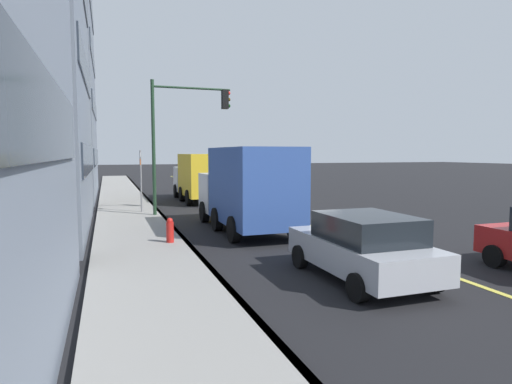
{
  "coord_description": "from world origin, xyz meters",
  "views": [
    {
      "loc": [
        -16.58,
        7.88,
        3.0
      ],
      "look_at": [
        0.36,
        1.98,
        1.37
      ],
      "focal_mm": 30.13,
      "sensor_mm": 36.0,
      "label": 1
    }
  ],
  "objects_px": {
    "car_silver": "(363,246)",
    "fire_hydrant": "(170,233)",
    "truck_blue": "(248,188)",
    "street_sign_post": "(141,177)",
    "truck_yellow": "(202,176)",
    "traffic_light_mast": "(182,125)"
  },
  "relations": [
    {
      "from": "car_silver",
      "to": "fire_hydrant",
      "type": "xyz_separation_m",
      "value": [
        5.11,
        3.8,
        -0.35
      ]
    },
    {
      "from": "car_silver",
      "to": "truck_blue",
      "type": "xyz_separation_m",
      "value": [
        6.91,
        0.59,
        0.86
      ]
    },
    {
      "from": "car_silver",
      "to": "street_sign_post",
      "type": "bearing_deg",
      "value": 17.77
    },
    {
      "from": "truck_blue",
      "to": "fire_hydrant",
      "type": "height_order",
      "value": "truck_blue"
    },
    {
      "from": "truck_blue",
      "to": "truck_yellow",
      "type": "relative_size",
      "value": 1.01
    },
    {
      "from": "truck_yellow",
      "to": "street_sign_post",
      "type": "relative_size",
      "value": 2.12
    },
    {
      "from": "car_silver",
      "to": "street_sign_post",
      "type": "relative_size",
      "value": 1.33
    },
    {
      "from": "truck_blue",
      "to": "truck_yellow",
      "type": "bearing_deg",
      "value": -2.7
    },
    {
      "from": "truck_blue",
      "to": "traffic_light_mast",
      "type": "height_order",
      "value": "traffic_light_mast"
    },
    {
      "from": "truck_blue",
      "to": "street_sign_post",
      "type": "bearing_deg",
      "value": 30.78
    },
    {
      "from": "truck_blue",
      "to": "street_sign_post",
      "type": "height_order",
      "value": "truck_blue"
    },
    {
      "from": "traffic_light_mast",
      "to": "truck_blue",
      "type": "bearing_deg",
      "value": -160.04
    },
    {
      "from": "car_silver",
      "to": "truck_blue",
      "type": "height_order",
      "value": "truck_blue"
    },
    {
      "from": "truck_yellow",
      "to": "street_sign_post",
      "type": "bearing_deg",
      "value": 140.3
    },
    {
      "from": "truck_blue",
      "to": "truck_yellow",
      "type": "xyz_separation_m",
      "value": [
        10.74,
        -0.51,
        -0.11
      ]
    },
    {
      "from": "truck_blue",
      "to": "street_sign_post",
      "type": "relative_size",
      "value": 2.14
    },
    {
      "from": "car_silver",
      "to": "truck_blue",
      "type": "bearing_deg",
      "value": 4.9
    },
    {
      "from": "fire_hydrant",
      "to": "traffic_light_mast",
      "type": "bearing_deg",
      "value": -13.28
    },
    {
      "from": "car_silver",
      "to": "fire_hydrant",
      "type": "distance_m",
      "value": 6.38
    },
    {
      "from": "traffic_light_mast",
      "to": "fire_hydrant",
      "type": "distance_m",
      "value": 7.64
    },
    {
      "from": "car_silver",
      "to": "truck_yellow",
      "type": "bearing_deg",
      "value": 0.28
    },
    {
      "from": "traffic_light_mast",
      "to": "street_sign_post",
      "type": "relative_size",
      "value": 2.02
    }
  ]
}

